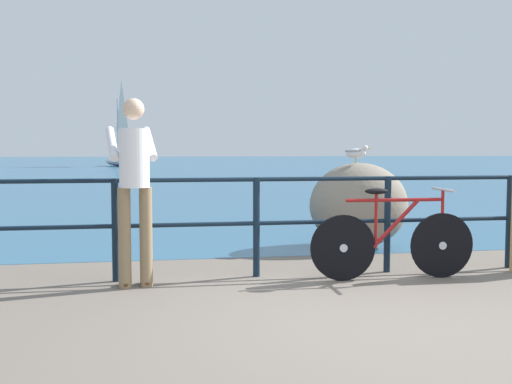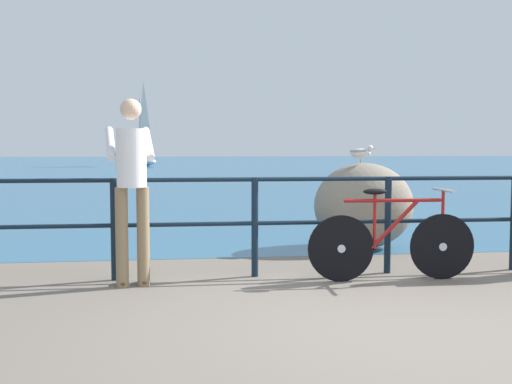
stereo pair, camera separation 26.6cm
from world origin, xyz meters
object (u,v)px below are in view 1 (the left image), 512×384
at_px(breakwater_boulder_main, 359,205).
at_px(sailboat, 120,157).
at_px(bicycle, 394,241).
at_px(seagull, 356,152).
at_px(person_at_railing, 134,183).

bearing_deg(breakwater_boulder_main, sailboat, 97.74).
bearing_deg(breakwater_boulder_main, bicycle, -98.86).
height_order(seagull, sailboat, sailboat).
bearing_deg(bicycle, person_at_railing, 179.35).
bearing_deg(seagull, person_at_railing, -132.04).
relative_size(breakwater_boulder_main, sailboat, 0.21).
bearing_deg(breakwater_boulder_main, seagull, -129.44).
xyz_separation_m(breakwater_boulder_main, seagull, (-0.08, -0.09, 0.70)).
distance_m(bicycle, sailboat, 39.92).
distance_m(bicycle, seagull, 2.06).
xyz_separation_m(bicycle, breakwater_boulder_main, (0.30, 1.94, 0.17)).
height_order(person_at_railing, breakwater_boulder_main, person_at_railing).
bearing_deg(seagull, sailboat, 112.92).
xyz_separation_m(person_at_railing, sailboat, (-2.27, 39.56, -0.28)).
bearing_deg(person_at_railing, seagull, -66.20).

